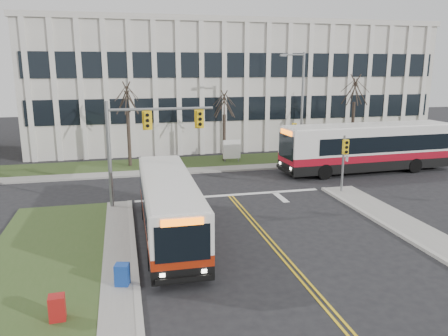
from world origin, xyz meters
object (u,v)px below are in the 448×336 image
(newspaper_box_red, at_px, (57,309))
(streetlight, at_px, (300,102))
(directory_sign, at_px, (232,150))
(newspaper_box_blue, at_px, (122,276))
(bus_cross, at_px, (367,149))
(bus_main, at_px, (169,208))

(newspaper_box_red, bearing_deg, streetlight, 47.91)
(directory_sign, height_order, newspaper_box_blue, directory_sign)
(streetlight, xyz_separation_m, bus_cross, (3.97, -4.13, -3.37))
(bus_cross, bearing_deg, directory_sign, -122.08)
(streetlight, distance_m, bus_cross, 6.64)
(directory_sign, bearing_deg, newspaper_box_red, -117.35)
(directory_sign, height_order, bus_main, bus_main)
(directory_sign, xyz_separation_m, newspaper_box_red, (-11.34, -21.93, -0.70))
(streetlight, height_order, directory_sign, streetlight)
(directory_sign, height_order, newspaper_box_red, directory_sign)
(bus_main, relative_size, newspaper_box_blue, 11.37)
(newspaper_box_blue, bearing_deg, bus_main, 79.51)
(bus_cross, height_order, newspaper_box_blue, bus_cross)
(bus_cross, xyz_separation_m, newspaper_box_red, (-20.84, -16.50, -1.35))
(bus_main, xyz_separation_m, newspaper_box_red, (-4.30, -6.54, -0.97))
(streetlight, relative_size, newspaper_box_blue, 9.68)
(streetlight, distance_m, bus_main, 19.25)
(bus_cross, distance_m, newspaper_box_red, 26.62)
(directory_sign, distance_m, bus_main, 16.92)
(directory_sign, bearing_deg, bus_cross, -29.74)
(bus_main, height_order, bus_cross, bus_cross)
(streetlight, bearing_deg, bus_main, -131.76)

